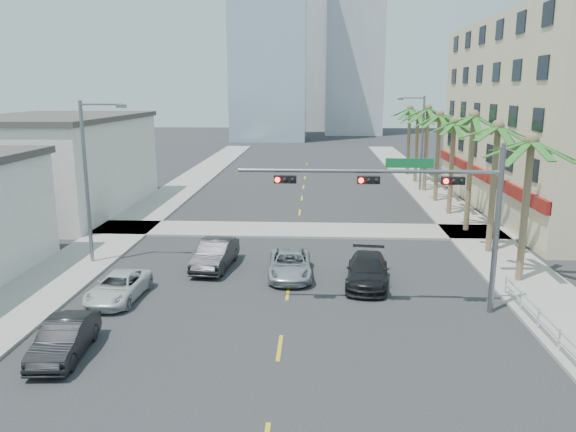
% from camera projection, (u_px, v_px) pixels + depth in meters
% --- Properties ---
extents(ground, '(260.00, 260.00, 0.00)m').
position_uv_depth(ground, '(271.00, 406.00, 17.32)').
color(ground, '#262628').
rests_on(ground, ground).
extents(sidewalk_right, '(4.00, 120.00, 0.15)m').
position_uv_depth(sidewalk_right, '(481.00, 240.00, 36.18)').
color(sidewalk_right, gray).
rests_on(sidewalk_right, ground).
extents(sidewalk_left, '(4.00, 120.00, 0.15)m').
position_uv_depth(sidewalk_left, '(116.00, 235.00, 37.39)').
color(sidewalk_left, gray).
rests_on(sidewalk_left, ground).
extents(sidewalk_cross, '(80.00, 4.00, 0.15)m').
position_uv_depth(sidewalk_cross, '(297.00, 230.00, 38.73)').
color(sidewalk_cross, gray).
rests_on(sidewalk_cross, ground).
extents(building_left_far, '(11.00, 18.00, 7.20)m').
position_uv_depth(building_left_far, '(56.00, 166.00, 44.79)').
color(building_left_far, beige).
rests_on(building_left_far, ground).
extents(tower_far_left, '(14.00, 14.00, 48.00)m').
position_uv_depth(tower_far_left, '(269.00, 11.00, 104.99)').
color(tower_far_left, '#99B2C6').
rests_on(tower_far_left, ground).
extents(tower_far_center, '(16.00, 16.00, 42.00)m').
position_uv_depth(tower_far_center, '(300.00, 41.00, 134.62)').
color(tower_far_center, '#ADADB2').
rests_on(tower_far_center, ground).
extents(traffic_signal_mast, '(11.12, 0.54, 7.20)m').
position_uv_depth(traffic_signal_mast, '(422.00, 198.00, 23.66)').
color(traffic_signal_mast, slate).
rests_on(traffic_signal_mast, ground).
extents(palm_tree_0, '(4.80, 4.80, 7.80)m').
position_uv_depth(palm_tree_0, '(532.00, 142.00, 26.86)').
color(palm_tree_0, brown).
rests_on(palm_tree_0, ground).
extents(palm_tree_1, '(4.80, 4.80, 8.16)m').
position_uv_depth(palm_tree_1, '(498.00, 128.00, 31.85)').
color(palm_tree_1, brown).
rests_on(palm_tree_1, ground).
extents(palm_tree_2, '(4.80, 4.80, 8.52)m').
position_uv_depth(palm_tree_2, '(474.00, 117.00, 36.84)').
color(palm_tree_2, brown).
rests_on(palm_tree_2, ground).
extents(palm_tree_3, '(4.80, 4.80, 7.80)m').
position_uv_depth(palm_tree_3, '(454.00, 123.00, 42.06)').
color(palm_tree_3, brown).
rests_on(palm_tree_3, ground).
extents(palm_tree_4, '(4.80, 4.80, 8.16)m').
position_uv_depth(palm_tree_4, '(440.00, 115.00, 47.05)').
color(palm_tree_4, brown).
rests_on(palm_tree_4, ground).
extents(palm_tree_5, '(4.80, 4.80, 8.52)m').
position_uv_depth(palm_tree_5, '(428.00, 109.00, 52.04)').
color(palm_tree_5, brown).
rests_on(palm_tree_5, ground).
extents(palm_tree_6, '(4.80, 4.80, 7.80)m').
position_uv_depth(palm_tree_6, '(418.00, 114.00, 57.26)').
color(palm_tree_6, brown).
rests_on(palm_tree_6, ground).
extents(palm_tree_7, '(4.80, 4.80, 8.16)m').
position_uv_depth(palm_tree_7, '(410.00, 109.00, 62.24)').
color(palm_tree_7, brown).
rests_on(palm_tree_7, ground).
extents(streetlight_left, '(2.55, 0.25, 9.00)m').
position_uv_depth(streetlight_left, '(89.00, 174.00, 30.40)').
color(streetlight_left, slate).
rests_on(streetlight_left, ground).
extents(streetlight_right, '(2.55, 0.25, 9.00)m').
position_uv_depth(streetlight_right, '(420.00, 139.00, 52.67)').
color(streetlight_right, slate).
rests_on(streetlight_right, ground).
extents(guardrail, '(0.08, 8.08, 1.00)m').
position_uv_depth(guardrail, '(539.00, 316.00, 22.49)').
color(guardrail, silver).
rests_on(guardrail, ground).
extents(car_parked_mid, '(1.76, 4.24, 1.36)m').
position_uv_depth(car_parked_mid, '(64.00, 339.00, 20.45)').
color(car_parked_mid, black).
rests_on(car_parked_mid, ground).
extents(car_parked_far, '(2.25, 4.45, 1.21)m').
position_uv_depth(car_parked_far, '(118.00, 287.00, 25.99)').
color(car_parked_far, silver).
rests_on(car_parked_far, ground).
extents(car_lane_left, '(2.09, 4.84, 1.55)m').
position_uv_depth(car_lane_left, '(215.00, 254.00, 30.59)').
color(car_lane_left, black).
rests_on(car_lane_left, ground).
extents(car_lane_center, '(2.39, 4.83, 1.32)m').
position_uv_depth(car_lane_center, '(290.00, 264.00, 29.22)').
color(car_lane_center, silver).
rests_on(car_lane_center, ground).
extents(car_lane_right, '(2.53, 5.13, 1.43)m').
position_uv_depth(car_lane_right, '(367.00, 271.00, 28.01)').
color(car_lane_right, black).
rests_on(car_lane_right, ground).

